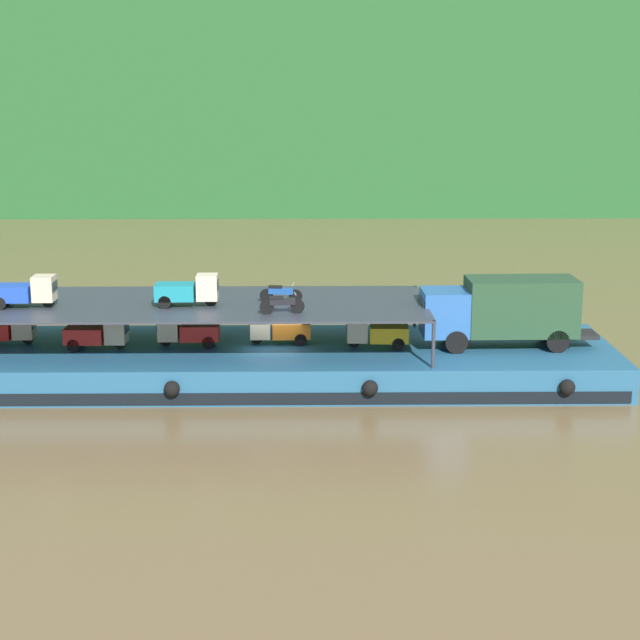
{
  "coord_description": "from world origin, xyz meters",
  "views": [
    {
      "loc": [
        1.43,
        -45.33,
        13.13
      ],
      "look_at": [
        2.05,
        0.0,
        2.7
      ],
      "focal_mm": 58.81,
      "sensor_mm": 36.0,
      "label": 1
    }
  ],
  "objects_px": {
    "covered_lorry": "(503,310)",
    "mini_truck_lower_mid": "(187,331)",
    "mini_truck_lower_stern": "(5,329)",
    "mini_truck_upper_stern": "(25,291)",
    "mini_truck_upper_mid": "(188,290)",
    "cargo_barge": "(274,363)",
    "motorcycle_upper_centre": "(280,293)",
    "mini_truck_lower_aft": "(98,334)",
    "mini_truck_lower_bow": "(376,332)",
    "mini_truck_lower_fore": "(279,328)",
    "motorcycle_upper_port": "(282,304)"
  },
  "relations": [
    {
      "from": "mini_truck_lower_mid",
      "to": "mini_truck_upper_mid",
      "type": "distance_m",
      "value": 2.17
    },
    {
      "from": "mini_truck_lower_mid",
      "to": "mini_truck_upper_mid",
      "type": "height_order",
      "value": "mini_truck_upper_mid"
    },
    {
      "from": "covered_lorry",
      "to": "motorcycle_upper_port",
      "type": "xyz_separation_m",
      "value": [
        -9.76,
        -2.01,
        0.74
      ]
    },
    {
      "from": "mini_truck_lower_aft",
      "to": "mini_truck_lower_bow",
      "type": "distance_m",
      "value": 12.33
    },
    {
      "from": "cargo_barge",
      "to": "mini_truck_lower_bow",
      "type": "height_order",
      "value": "mini_truck_lower_bow"
    },
    {
      "from": "covered_lorry",
      "to": "mini_truck_lower_mid",
      "type": "relative_size",
      "value": 2.87
    },
    {
      "from": "mini_truck_lower_stern",
      "to": "mini_truck_upper_stern",
      "type": "bearing_deg",
      "value": -45.14
    },
    {
      "from": "mini_truck_lower_fore",
      "to": "mini_truck_upper_mid",
      "type": "height_order",
      "value": "mini_truck_upper_mid"
    },
    {
      "from": "mini_truck_upper_mid",
      "to": "motorcycle_upper_port",
      "type": "relative_size",
      "value": 1.45
    },
    {
      "from": "mini_truck_lower_stern",
      "to": "mini_truck_lower_fore",
      "type": "height_order",
      "value": "same"
    },
    {
      "from": "mini_truck_lower_fore",
      "to": "mini_truck_upper_mid",
      "type": "distance_m",
      "value": 4.53
    },
    {
      "from": "motorcycle_upper_port",
      "to": "mini_truck_lower_stern",
      "type": "bearing_deg",
      "value": 167.18
    },
    {
      "from": "cargo_barge",
      "to": "mini_truck_upper_mid",
      "type": "bearing_deg",
      "value": -170.45
    },
    {
      "from": "mini_truck_lower_stern",
      "to": "motorcycle_upper_centre",
      "type": "distance_m",
      "value": 12.54
    },
    {
      "from": "covered_lorry",
      "to": "cargo_barge",
      "type": "bearing_deg",
      "value": 178.65
    },
    {
      "from": "mini_truck_upper_mid",
      "to": "cargo_barge",
      "type": "bearing_deg",
      "value": 9.55
    },
    {
      "from": "mini_truck_lower_bow",
      "to": "mini_truck_upper_mid",
      "type": "bearing_deg",
      "value": -177.07
    },
    {
      "from": "covered_lorry",
      "to": "mini_truck_lower_aft",
      "type": "distance_m",
      "value": 17.97
    },
    {
      "from": "motorcycle_upper_centre",
      "to": "mini_truck_lower_stern",
      "type": "bearing_deg",
      "value": 177.35
    },
    {
      "from": "mini_truck_lower_fore",
      "to": "mini_truck_upper_mid",
      "type": "bearing_deg",
      "value": -162.9
    },
    {
      "from": "cargo_barge",
      "to": "mini_truck_lower_mid",
      "type": "xyz_separation_m",
      "value": [
        -3.87,
        0.2,
        1.44
      ]
    },
    {
      "from": "covered_lorry",
      "to": "motorcycle_upper_centre",
      "type": "xyz_separation_m",
      "value": [
        -9.86,
        0.27,
        0.74
      ]
    },
    {
      "from": "cargo_barge",
      "to": "mini_truck_lower_stern",
      "type": "distance_m",
      "value": 12.2
    },
    {
      "from": "mini_truck_lower_stern",
      "to": "mini_truck_lower_aft",
      "type": "xyz_separation_m",
      "value": [
        4.33,
        -0.9,
        0.0
      ]
    },
    {
      "from": "mini_truck_lower_bow",
      "to": "motorcycle_upper_port",
      "type": "height_order",
      "value": "motorcycle_upper_port"
    },
    {
      "from": "mini_truck_lower_bow",
      "to": "mini_truck_upper_stern",
      "type": "distance_m",
      "value": 15.42
    },
    {
      "from": "cargo_barge",
      "to": "mini_truck_lower_fore",
      "type": "relative_size",
      "value": 10.84
    },
    {
      "from": "mini_truck_lower_stern",
      "to": "motorcycle_upper_centre",
      "type": "height_order",
      "value": "motorcycle_upper_centre"
    },
    {
      "from": "mini_truck_lower_bow",
      "to": "cargo_barge",
      "type": "bearing_deg",
      "value": 177.48
    },
    {
      "from": "mini_truck_lower_fore",
      "to": "motorcycle_upper_port",
      "type": "distance_m",
      "value": 3.32
    },
    {
      "from": "motorcycle_upper_centre",
      "to": "mini_truck_lower_bow",
      "type": "bearing_deg",
      "value": -3.05
    },
    {
      "from": "mini_truck_lower_fore",
      "to": "mini_truck_upper_mid",
      "type": "xyz_separation_m",
      "value": [
        -3.89,
        -1.2,
        2.0
      ]
    },
    {
      "from": "cargo_barge",
      "to": "mini_truck_lower_bow",
      "type": "relative_size",
      "value": 10.89
    },
    {
      "from": "mini_truck_lower_fore",
      "to": "motorcycle_upper_port",
      "type": "xyz_separation_m",
      "value": [
        0.22,
        -2.82,
        1.74
      ]
    },
    {
      "from": "mini_truck_lower_aft",
      "to": "motorcycle_upper_port",
      "type": "distance_m",
      "value": 8.59
    },
    {
      "from": "covered_lorry",
      "to": "mini_truck_upper_stern",
      "type": "height_order",
      "value": "mini_truck_upper_stern"
    },
    {
      "from": "cargo_barge",
      "to": "mini_truck_upper_mid",
      "type": "xyz_separation_m",
      "value": [
        -3.7,
        -0.62,
        3.44
      ]
    },
    {
      "from": "mini_truck_lower_aft",
      "to": "mini_truck_upper_stern",
      "type": "xyz_separation_m",
      "value": [
        -2.96,
        -0.47,
        2.0
      ]
    },
    {
      "from": "mini_truck_upper_mid",
      "to": "mini_truck_lower_bow",
      "type": "bearing_deg",
      "value": 2.93
    },
    {
      "from": "mini_truck_lower_mid",
      "to": "mini_truck_lower_bow",
      "type": "distance_m",
      "value": 8.43
    },
    {
      "from": "mini_truck_upper_mid",
      "to": "motorcycle_upper_centre",
      "type": "xyz_separation_m",
      "value": [
        4.01,
        0.65,
        -0.26
      ]
    },
    {
      "from": "mini_truck_lower_stern",
      "to": "mini_truck_upper_stern",
      "type": "relative_size",
      "value": 1.01
    },
    {
      "from": "mini_truck_upper_mid",
      "to": "covered_lorry",
      "type": "bearing_deg",
      "value": 1.58
    },
    {
      "from": "mini_truck_lower_stern",
      "to": "mini_truck_lower_fore",
      "type": "xyz_separation_m",
      "value": [
        12.29,
        -0.03,
        0.0
      ]
    },
    {
      "from": "mini_truck_lower_fore",
      "to": "mini_truck_upper_mid",
      "type": "relative_size",
      "value": 1.01
    },
    {
      "from": "mini_truck_lower_mid",
      "to": "mini_truck_upper_stern",
      "type": "height_order",
      "value": "mini_truck_upper_stern"
    },
    {
      "from": "mini_truck_lower_bow",
      "to": "motorcycle_upper_centre",
      "type": "relative_size",
      "value": 1.47
    },
    {
      "from": "mini_truck_lower_stern",
      "to": "mini_truck_lower_aft",
      "type": "distance_m",
      "value": 4.42
    },
    {
      "from": "mini_truck_lower_stern",
      "to": "mini_truck_lower_mid",
      "type": "relative_size",
      "value": 1.01
    },
    {
      "from": "mini_truck_lower_fore",
      "to": "motorcycle_upper_centre",
      "type": "distance_m",
      "value": 1.83
    }
  ]
}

